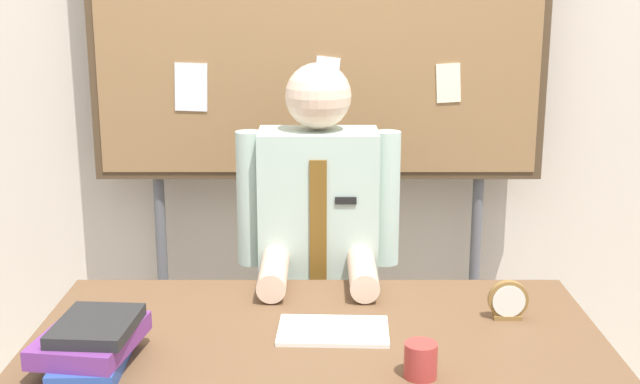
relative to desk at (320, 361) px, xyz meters
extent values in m
cube|color=beige|center=(0.00, 1.26, 0.69)|extent=(6.40, 0.08, 2.70)
cube|color=brown|center=(0.00, 0.00, 0.07)|extent=(1.56, 0.80, 0.05)
cube|color=#B2CCBC|center=(0.00, 0.59, 0.17)|extent=(0.40, 0.22, 0.77)
sphere|color=beige|center=(0.00, 0.59, 0.67)|extent=(0.22, 0.22, 0.22)
cylinder|color=#B2CCBC|center=(-0.23, 0.57, 0.32)|extent=(0.09, 0.09, 0.46)
cylinder|color=#B2CCBC|center=(0.23, 0.57, 0.32)|extent=(0.09, 0.09, 0.46)
cylinder|color=beige|center=(-0.14, 0.33, 0.14)|extent=(0.09, 0.30, 0.09)
cylinder|color=beige|center=(0.14, 0.33, 0.14)|extent=(0.09, 0.30, 0.09)
cube|color=brown|center=(0.00, 0.47, 0.22)|extent=(0.06, 0.01, 0.50)
cube|color=black|center=(0.09, 0.47, 0.34)|extent=(0.07, 0.01, 0.02)
cube|color=#4C3823|center=(0.00, 1.06, 0.89)|extent=(1.75, 0.05, 1.21)
cube|color=olive|center=(0.00, 1.04, 0.89)|extent=(1.69, 0.04, 1.15)
cylinder|color=#59595E|center=(-0.64, 1.09, -0.17)|extent=(0.04, 0.04, 0.97)
cylinder|color=#59595E|center=(0.64, 1.09, -0.17)|extent=(0.04, 0.04, 0.97)
cube|color=#F4EFCC|center=(0.50, 1.02, 0.66)|extent=(0.10, 0.00, 0.15)
cube|color=white|center=(-0.49, 1.02, 0.64)|extent=(0.13, 0.00, 0.19)
cube|color=white|center=(0.03, 1.02, 0.67)|extent=(0.11, 0.00, 0.18)
cube|color=#2D4C99|center=(-0.56, -0.23, 0.12)|extent=(0.17, 0.29, 0.04)
cube|color=#72337F|center=(-0.57, -0.22, 0.16)|extent=(0.26, 0.32, 0.05)
cube|color=#262626|center=(-0.55, -0.22, 0.20)|extent=(0.20, 0.25, 0.03)
cube|color=white|center=(0.04, -0.02, 0.10)|extent=(0.31, 0.21, 0.01)
cylinder|color=olive|center=(0.54, 0.08, 0.15)|extent=(0.11, 0.02, 0.11)
cylinder|color=white|center=(0.54, 0.07, 0.15)|extent=(0.09, 0.00, 0.09)
cube|color=olive|center=(0.54, 0.08, 0.10)|extent=(0.08, 0.04, 0.01)
cylinder|color=#B23833|center=(0.25, -0.28, 0.14)|extent=(0.08, 0.08, 0.09)
camera|label=1|loc=(0.01, -2.12, 1.02)|focal=46.31mm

